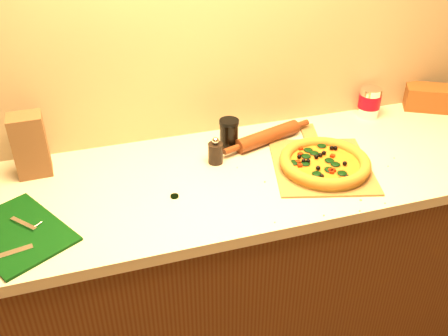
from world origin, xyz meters
TOP-DOWN VIEW (x-y plane):
  - cabinet at (0.00, 1.43)m, footprint 2.80×0.65m
  - countertop at (0.00, 1.43)m, footprint 2.84×0.68m
  - pizza_peel at (0.33, 1.38)m, footprint 0.43×0.55m
  - pizza at (0.33, 1.35)m, footprint 0.32×0.32m
  - cutting_board at (-0.71, 1.29)m, footprint 0.37×0.40m
  - bottle_cap at (-0.22, 1.34)m, footprint 0.04×0.04m
  - pepper_grinder at (-0.03, 1.51)m, footprint 0.05×0.05m
  - rolling_pin at (0.20, 1.59)m, footprint 0.40×0.15m
  - coffee_canister at (0.70, 1.68)m, footprint 0.09×0.09m
  - paper_bag at (-0.65, 1.63)m, footprint 0.11×0.09m
  - dark_jar at (0.05, 1.60)m, footprint 0.07×0.07m

SIDE VIEW (x-z plane):
  - cabinet at x=0.00m, z-range 0.00..0.86m
  - countertop at x=0.00m, z-range 0.86..0.90m
  - bottle_cap at x=-0.22m, z-range 0.90..0.91m
  - pizza_peel at x=0.33m, z-range 0.90..0.91m
  - cutting_board at x=-0.71m, z-range 0.89..0.92m
  - rolling_pin at x=0.20m, z-range 0.90..0.96m
  - pizza at x=0.33m, z-range 0.91..0.95m
  - pepper_grinder at x=-0.03m, z-range 0.89..0.99m
  - dark_jar at x=0.05m, z-range 0.90..1.02m
  - coffee_canister at x=0.70m, z-range 0.90..1.03m
  - paper_bag at x=-0.65m, z-range 0.90..1.12m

